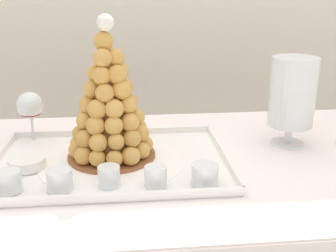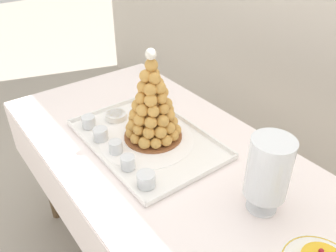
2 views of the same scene
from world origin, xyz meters
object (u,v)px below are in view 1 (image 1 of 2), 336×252
object	(u,v)px
dessert_cup_mid_left	(60,181)
dessert_cup_right	(205,175)
dessert_cup_centre	(109,177)
macaron_goblet	(293,94)
dessert_cup_mid_right	(156,177)
dessert_cup_left	(8,182)
wine_glass	(30,107)
croquembouche	(109,105)
serving_tray	(112,162)
creme_brulee_ramekin	(27,162)

from	to	relation	value
dessert_cup_mid_left	dessert_cup_right	size ratio (longest dim) A/B	0.92
dessert_cup_mid_left	dessert_cup_centre	distance (m)	0.11
macaron_goblet	dessert_cup_mid_right	bearing A→B (deg)	-149.45
dessert_cup_left	dessert_cup_centre	bearing A→B (deg)	0.79
dessert_cup_left	dessert_cup_centre	world-z (taller)	same
dessert_cup_left	wine_glass	world-z (taller)	wine_glass
wine_glass	dessert_cup_centre	bearing A→B (deg)	-53.74
dessert_cup_mid_right	wine_glass	distance (m)	0.48
croquembouche	dessert_cup_centre	xyz separation A→B (m)	(0.00, -0.17, -0.12)
serving_tray	dessert_cup_left	xyz separation A→B (m)	(-0.22, -0.14, 0.02)
dessert_cup_mid_left	dessert_cup_right	xyz separation A→B (m)	(0.33, -0.00, -0.00)
croquembouche	dessert_cup_left	world-z (taller)	croquembouche
croquembouche	macaron_goblet	size ratio (longest dim) A/B	1.44
dessert_cup_left	dessert_cup_centre	distance (m)	0.22
dessert_cup_mid_right	croquembouche	bearing A→B (deg)	120.23
dessert_cup_mid_left	dessert_cup_centre	xyz separation A→B (m)	(0.11, 0.01, -0.00)
dessert_cup_mid_left	macaron_goblet	size ratio (longest dim) A/B	0.23
serving_tray	wine_glass	bearing A→B (deg)	142.25
croquembouche	dessert_cup_right	distance (m)	0.31
dessert_cup_mid_left	dessert_cup_mid_right	xyz separation A→B (m)	(0.21, -0.01, -0.00)
creme_brulee_ramekin	macaron_goblet	world-z (taller)	macaron_goblet
dessert_cup_mid_left	creme_brulee_ramekin	size ratio (longest dim) A/B	0.62
serving_tray	croquembouche	bearing A→B (deg)	91.67
serving_tray	dessert_cup_mid_right	bearing A→B (deg)	-55.10
croquembouche	dessert_cup_mid_right	xyz separation A→B (m)	(0.11, -0.18, -0.12)
dessert_cup_centre	macaron_goblet	bearing A→B (deg)	24.05
dessert_cup_centre	creme_brulee_ramekin	world-z (taller)	dessert_cup_centre
croquembouche	dessert_cup_mid_left	xyz separation A→B (m)	(-0.11, -0.18, -0.12)
dessert_cup_left	dessert_cup_mid_right	world-z (taller)	same
serving_tray	dessert_cup_centre	size ratio (longest dim) A/B	11.78
dessert_cup_left	macaron_goblet	size ratio (longest dim) A/B	0.22
macaron_goblet	serving_tray	bearing A→B (deg)	-170.10
dessert_cup_left	creme_brulee_ramekin	bearing A→B (deg)	84.64
dessert_cup_left	dessert_cup_right	distance (m)	0.44
dessert_cup_right	serving_tray	bearing A→B (deg)	145.73
dessert_cup_left	dessert_cup_right	bearing A→B (deg)	-0.90
dessert_cup_left	macaron_goblet	bearing A→B (deg)	17.52
dessert_cup_mid_left	wine_glass	bearing A→B (deg)	111.24
dessert_cup_left	croquembouche	bearing A→B (deg)	38.07
croquembouche	dessert_cup_left	xyz separation A→B (m)	(-0.22, -0.17, -0.12)
croquembouche	dessert_cup_left	distance (m)	0.30
dessert_cup_mid_right	dessert_cup_right	xyz separation A→B (m)	(0.11, 0.00, -0.00)
dessert_cup_mid_left	croquembouche	bearing A→B (deg)	58.28
creme_brulee_ramekin	wine_glass	size ratio (longest dim) A/B	0.61
dessert_cup_mid_left	dessert_cup_right	distance (m)	0.33
dessert_cup_mid_right	wine_glass	world-z (taller)	wine_glass
dessert_cup_centre	macaron_goblet	world-z (taller)	macaron_goblet
creme_brulee_ramekin	wine_glass	world-z (taller)	wine_glass
dessert_cup_mid_left	wine_glass	world-z (taller)	wine_glass
dessert_cup_centre	dessert_cup_right	xyz separation A→B (m)	(0.22, -0.01, 0.00)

